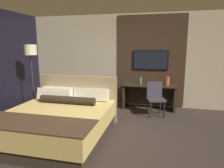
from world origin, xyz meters
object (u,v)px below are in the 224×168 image
Objects in this scene: desk at (149,92)px; floor_lamp at (31,55)px; book at (152,85)px; vase_tall at (167,81)px; bed at (59,120)px; desk_chair at (155,95)px; vase_short at (140,80)px; tv at (151,60)px.

floor_lamp is at bearing -162.02° from desk.
book is (3.25, 0.95, -0.84)m from floor_lamp.
floor_lamp is 7.84× the size of vase_tall.
desk is at bearing 54.14° from bed.
floor_lamp is at bearing 171.65° from desk_chair.
bed is 1.44× the size of desk.
desk_chair is (0.19, -0.55, 0.05)m from desk.
vase_short is (-0.77, 0.02, -0.02)m from vase_tall.
floor_lamp is (-1.48, 1.32, 1.25)m from bed.
vase_short is 0.37m from book.
bed is at bearing -125.86° from desk.
bed is at bearing -127.96° from book.
tv is at bearing 103.08° from book.
desk is 0.97m from tv.
bed is 2.34m from floor_lamp.
bed reaches higher than book.
book is at bearing 87.55° from desk_chair.
vase_tall reaches higher than vase_short.
vase_tall is 0.45m from book.
bed is 2.10× the size of tv.
vase_short is (1.43, 2.39, 0.49)m from bed.
vase_short is at bearing 178.64° from vase_tall.
tv is 1.15× the size of desk_chair.
vase_short is at bearing 160.06° from book.
bed is 9.05× the size of vase_tall.
tv reaches higher than desk.
vase_tall is at bearing 2.66° from desk.
floor_lamp reaches higher than desk.
bed is 3.27m from tv.
floor_lamp is at bearing -159.77° from vase_short.
book is (-0.43, -0.10, -0.10)m from vase_tall.
tv is (1.70, 2.57, 1.09)m from bed.
floor_lamp reaches higher than desk_chair.
floor_lamp reaches higher than book.
desk is at bearing -90.00° from tv.
bed reaches higher than vase_short.
desk is at bearing -8.83° from vase_short.
desk_chair is 3.51× the size of book.
floor_lamp is 3.19m from vase_short.
tv is 5.08× the size of vase_short.
desk_chair is 4.41× the size of vase_short.
vase_short is (-0.46, 0.59, 0.29)m from desk_chair.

